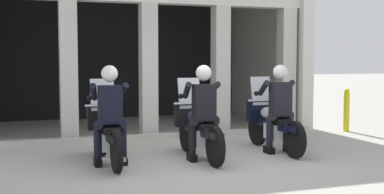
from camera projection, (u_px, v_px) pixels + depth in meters
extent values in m
plane|color=#A8A59E|center=(156.00, 134.00, 11.18)|extent=(80.00, 80.00, 0.00)
cube|color=black|center=(116.00, 60.00, 14.48)|extent=(7.76, 0.24, 3.32)
cube|color=silver|center=(265.00, 60.00, 13.78)|extent=(0.30, 4.48, 3.32)
cube|color=beige|center=(68.00, 71.00, 10.24)|extent=(0.35, 0.36, 2.88)
cube|color=beige|center=(148.00, 70.00, 10.79)|extent=(0.35, 0.36, 2.88)
cube|color=beige|center=(220.00, 70.00, 11.34)|extent=(0.35, 0.36, 2.88)
cube|color=beige|center=(286.00, 70.00, 11.89)|extent=(0.35, 0.36, 2.88)
cube|color=#B7B5AD|center=(155.00, 137.00, 10.42)|extent=(7.36, 0.24, 0.12)
cylinder|color=black|center=(102.00, 137.00, 8.68)|extent=(0.09, 0.64, 0.64)
cylinder|color=black|center=(116.00, 151.00, 7.36)|extent=(0.09, 0.64, 0.64)
cube|color=black|center=(102.00, 125.00, 8.66)|extent=(0.14, 0.44, 0.08)
cube|color=silver|center=(109.00, 141.00, 7.97)|extent=(0.28, 0.44, 0.28)
cube|color=black|center=(108.00, 133.00, 8.01)|extent=(0.18, 1.24, 0.16)
ellipsoid|color=black|center=(106.00, 120.00, 8.20)|extent=(0.26, 0.48, 0.22)
cube|color=black|center=(110.00, 130.00, 7.83)|extent=(0.24, 0.52, 0.10)
cube|color=black|center=(115.00, 139.00, 7.40)|extent=(0.16, 0.48, 0.10)
cylinder|color=silver|center=(102.00, 124.00, 8.60)|extent=(0.05, 0.24, 0.53)
cube|color=black|center=(103.00, 116.00, 8.54)|extent=(0.52, 0.16, 0.44)
sphere|color=silver|center=(102.00, 115.00, 8.63)|extent=(0.18, 0.18, 0.18)
cube|color=silver|center=(102.00, 95.00, 8.49)|extent=(0.40, 0.14, 0.54)
cylinder|color=silver|center=(103.00, 105.00, 8.43)|extent=(0.62, 0.04, 0.04)
cylinder|color=silver|center=(121.00, 157.00, 7.69)|extent=(0.07, 0.55, 0.07)
cube|color=black|center=(110.00, 105.00, 7.78)|extent=(0.36, 0.22, 0.60)
cube|color=#591414|center=(109.00, 103.00, 7.89)|extent=(0.05, 0.02, 0.32)
sphere|color=tan|center=(110.00, 75.00, 7.77)|extent=(0.21, 0.21, 0.21)
sphere|color=silver|center=(109.00, 74.00, 7.77)|extent=(0.26, 0.26, 0.26)
cylinder|color=black|center=(119.00, 124.00, 7.87)|extent=(0.26, 0.29, 0.17)
cylinder|color=black|center=(123.00, 141.00, 7.91)|extent=(0.12, 0.12, 0.53)
cube|color=black|center=(123.00, 161.00, 7.94)|extent=(0.11, 0.26, 0.12)
cylinder|color=black|center=(101.00, 124.00, 7.78)|extent=(0.26, 0.29, 0.17)
cylinder|color=black|center=(98.00, 142.00, 7.78)|extent=(0.12, 0.12, 0.53)
cube|color=black|center=(98.00, 162.00, 7.81)|extent=(0.11, 0.26, 0.12)
cylinder|color=black|center=(121.00, 91.00, 8.06)|extent=(0.19, 0.48, 0.31)
sphere|color=black|center=(121.00, 97.00, 8.28)|extent=(0.09, 0.09, 0.09)
cylinder|color=black|center=(94.00, 92.00, 7.91)|extent=(0.19, 0.48, 0.31)
sphere|color=black|center=(90.00, 98.00, 8.11)|extent=(0.09, 0.09, 0.09)
cylinder|color=black|center=(187.00, 134.00, 9.07)|extent=(0.09, 0.64, 0.64)
cylinder|color=black|center=(215.00, 147.00, 7.75)|extent=(0.09, 0.64, 0.64)
cube|color=black|center=(187.00, 123.00, 9.05)|extent=(0.14, 0.44, 0.08)
cube|color=silver|center=(201.00, 137.00, 8.36)|extent=(0.28, 0.44, 0.28)
cube|color=black|center=(200.00, 129.00, 8.40)|extent=(0.18, 1.24, 0.16)
ellipsoid|color=#1E2338|center=(196.00, 117.00, 8.59)|extent=(0.26, 0.48, 0.22)
cube|color=black|center=(204.00, 126.00, 8.22)|extent=(0.24, 0.52, 0.10)
cube|color=black|center=(214.00, 135.00, 7.79)|extent=(0.16, 0.48, 0.10)
cylinder|color=silver|center=(188.00, 121.00, 8.99)|extent=(0.05, 0.24, 0.53)
cube|color=black|center=(189.00, 114.00, 8.93)|extent=(0.52, 0.16, 0.44)
sphere|color=silver|center=(187.00, 112.00, 9.02)|extent=(0.18, 0.18, 0.18)
cube|color=silver|center=(189.00, 93.00, 8.88)|extent=(0.40, 0.14, 0.54)
cylinder|color=silver|center=(191.00, 103.00, 8.82)|extent=(0.62, 0.04, 0.04)
cylinder|color=silver|center=(215.00, 152.00, 8.08)|extent=(0.07, 0.55, 0.07)
cube|color=black|center=(204.00, 102.00, 8.17)|extent=(0.36, 0.22, 0.60)
cube|color=#14193F|center=(202.00, 101.00, 8.28)|extent=(0.05, 0.02, 0.32)
sphere|color=#936B51|center=(204.00, 75.00, 8.16)|extent=(0.21, 0.21, 0.21)
sphere|color=silver|center=(204.00, 73.00, 8.15)|extent=(0.26, 0.26, 0.26)
cylinder|color=black|center=(211.00, 121.00, 8.26)|extent=(0.26, 0.29, 0.17)
cylinder|color=black|center=(215.00, 137.00, 8.30)|extent=(0.12, 0.12, 0.53)
cube|color=black|center=(215.00, 156.00, 8.33)|extent=(0.11, 0.26, 0.12)
cylinder|color=black|center=(196.00, 121.00, 8.17)|extent=(0.26, 0.29, 0.17)
cylinder|color=black|center=(192.00, 138.00, 8.17)|extent=(0.12, 0.12, 0.53)
cube|color=black|center=(192.00, 158.00, 8.20)|extent=(0.11, 0.26, 0.12)
cylinder|color=black|center=(211.00, 90.00, 8.45)|extent=(0.19, 0.48, 0.31)
sphere|color=black|center=(209.00, 95.00, 8.67)|extent=(0.09, 0.09, 0.09)
cylinder|color=black|center=(187.00, 90.00, 8.30)|extent=(0.19, 0.48, 0.31)
sphere|color=black|center=(181.00, 96.00, 8.50)|extent=(0.09, 0.09, 0.09)
cylinder|color=black|center=(257.00, 129.00, 9.76)|extent=(0.09, 0.64, 0.64)
cylinder|color=black|center=(294.00, 140.00, 8.44)|extent=(0.09, 0.64, 0.64)
cube|color=black|center=(257.00, 118.00, 9.74)|extent=(0.14, 0.44, 0.08)
cube|color=silver|center=(276.00, 131.00, 9.04)|extent=(0.28, 0.44, 0.28)
cube|color=black|center=(275.00, 124.00, 9.08)|extent=(0.18, 1.24, 0.16)
ellipsoid|color=#B2B2B7|center=(269.00, 113.00, 9.28)|extent=(0.26, 0.48, 0.22)
cube|color=black|center=(280.00, 121.00, 8.91)|extent=(0.24, 0.52, 0.10)
cube|color=black|center=(293.00, 129.00, 8.48)|extent=(0.16, 0.48, 0.10)
cylinder|color=silver|center=(259.00, 117.00, 9.68)|extent=(0.05, 0.24, 0.53)
cube|color=black|center=(260.00, 110.00, 9.61)|extent=(0.52, 0.16, 0.44)
sphere|color=silver|center=(258.00, 109.00, 9.71)|extent=(0.18, 0.18, 0.18)
cube|color=silver|center=(261.00, 91.00, 9.57)|extent=(0.40, 0.14, 0.54)
cylinder|color=silver|center=(263.00, 100.00, 9.50)|extent=(0.62, 0.04, 0.04)
cylinder|color=silver|center=(291.00, 145.00, 8.77)|extent=(0.07, 0.55, 0.07)
cube|color=black|center=(280.00, 99.00, 8.86)|extent=(0.36, 0.22, 0.60)
cube|color=black|center=(277.00, 98.00, 8.97)|extent=(0.05, 0.02, 0.32)
sphere|color=tan|center=(280.00, 74.00, 8.84)|extent=(0.21, 0.21, 0.21)
sphere|color=silver|center=(280.00, 72.00, 8.84)|extent=(0.26, 0.26, 0.26)
cylinder|color=black|center=(287.00, 116.00, 8.95)|extent=(0.26, 0.29, 0.17)
cylinder|color=black|center=(289.00, 131.00, 8.99)|extent=(0.12, 0.12, 0.53)
cube|color=black|center=(289.00, 149.00, 9.02)|extent=(0.11, 0.26, 0.12)
cylinder|color=black|center=(273.00, 117.00, 8.85)|extent=(0.26, 0.29, 0.17)
cylinder|color=black|center=(269.00, 132.00, 8.86)|extent=(0.12, 0.12, 0.53)
cube|color=black|center=(269.00, 150.00, 8.89)|extent=(0.11, 0.26, 0.12)
cylinder|color=black|center=(285.00, 88.00, 9.13)|extent=(0.19, 0.48, 0.31)
sphere|color=black|center=(281.00, 93.00, 9.35)|extent=(0.09, 0.09, 0.09)
cylinder|color=black|center=(263.00, 88.00, 8.99)|extent=(0.19, 0.48, 0.31)
sphere|color=black|center=(256.00, 93.00, 9.18)|extent=(0.09, 0.09, 0.09)
cylinder|color=yellow|center=(346.00, 112.00, 11.63)|extent=(0.14, 0.14, 0.90)
sphere|color=yellow|center=(347.00, 91.00, 11.59)|extent=(0.13, 0.13, 0.13)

